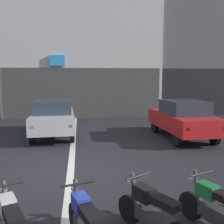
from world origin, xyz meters
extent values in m
plane|color=#232328|center=(0.00, 0.00, 0.00)|extent=(120.00, 120.00, 0.00)
cube|color=silver|center=(0.00, 6.00, 0.00)|extent=(0.20, 18.00, 0.01)
cube|color=silver|center=(0.56, 14.15, 6.97)|extent=(10.36, 8.56, 13.94)
cube|color=#454543|center=(0.56, 9.82, 1.60)|extent=(9.94, 0.10, 3.20)
cube|color=#3399F2|center=(-1.05, 9.75, 3.65)|extent=(0.93, 0.16, 0.64)
cube|color=#56565B|center=(10.06, 14.15, 8.30)|extent=(10.48, 8.04, 16.59)
cube|color=black|center=(10.06, 10.08, 1.60)|extent=(10.06, 0.10, 3.20)
cylinder|color=black|center=(-1.72, 5.91, 0.32)|extent=(0.21, 0.65, 0.64)
cylinder|color=black|center=(-0.17, 5.99, 0.32)|extent=(0.21, 0.65, 0.64)
cylinder|color=black|center=(-1.59, 3.32, 0.32)|extent=(0.21, 0.65, 0.64)
cylinder|color=black|center=(-0.04, 3.40, 0.32)|extent=(0.21, 0.65, 0.64)
cube|color=#B7BABF|center=(-0.88, 4.65, 0.75)|extent=(1.96, 4.18, 0.66)
cube|color=#2D3842|center=(-0.87, 4.50, 1.36)|extent=(1.65, 2.04, 0.56)
cube|color=red|center=(-1.48, 2.60, 0.80)|extent=(0.14, 0.07, 0.12)
cube|color=red|center=(-0.07, 2.67, 0.80)|extent=(0.14, 0.07, 0.12)
cylinder|color=black|center=(3.84, 4.87, 0.32)|extent=(0.21, 0.65, 0.64)
cylinder|color=black|center=(5.39, 4.93, 0.32)|extent=(0.21, 0.65, 0.64)
cylinder|color=black|center=(3.94, 2.27, 0.32)|extent=(0.21, 0.65, 0.64)
cylinder|color=black|center=(5.49, 2.33, 0.32)|extent=(0.21, 0.65, 0.64)
cube|color=red|center=(4.66, 3.60, 0.75)|extent=(1.92, 4.17, 0.66)
cube|color=#2D3842|center=(4.67, 3.45, 1.36)|extent=(1.63, 2.03, 0.56)
cube|color=red|center=(4.04, 1.55, 0.80)|extent=(0.14, 0.07, 0.12)
cube|color=red|center=(5.45, 1.61, 0.80)|extent=(0.14, 0.07, 0.12)
cylinder|color=black|center=(-0.99, -2.87, 0.26)|extent=(0.27, 0.50, 0.52)
cube|color=black|center=(-0.67, -3.59, 0.72)|extent=(0.44, 0.64, 0.12)
cube|color=silver|center=(-0.84, -3.21, 0.70)|extent=(0.35, 0.42, 0.24)
cylinder|color=#4C4C51|center=(-0.93, -3.01, 0.63)|extent=(0.16, 0.25, 0.70)
cylinder|color=black|center=(-0.90, -3.08, 0.95)|extent=(0.52, 0.25, 0.04)
sphere|color=silver|center=(-0.98, -2.89, 0.80)|extent=(0.12, 0.12, 0.12)
cylinder|color=black|center=(0.16, -2.94, 0.26)|extent=(0.22, 0.52, 0.52)
cube|color=black|center=(0.39, -3.69, 0.72)|extent=(0.39, 0.64, 0.12)
cube|color=#233DB7|center=(0.27, -3.30, 0.70)|extent=(0.32, 0.41, 0.24)
cylinder|color=#4C4C51|center=(0.20, -3.09, 0.63)|extent=(0.14, 0.25, 0.70)
cylinder|color=black|center=(0.23, -3.16, 0.95)|extent=(0.54, 0.20, 0.04)
sphere|color=silver|center=(0.17, -2.97, 0.80)|extent=(0.12, 0.12, 0.12)
cylinder|color=black|center=(1.13, -2.76, 0.26)|extent=(0.32, 0.49, 0.52)
cube|color=#38383D|center=(1.44, -3.30, 0.37)|extent=(0.54, 0.74, 0.22)
cube|color=black|center=(1.52, -3.44, 0.72)|extent=(0.49, 0.63, 0.12)
cube|color=black|center=(1.31, -3.08, 0.70)|extent=(0.37, 0.42, 0.24)
cylinder|color=#4C4C51|center=(1.20, -2.89, 0.63)|extent=(0.18, 0.24, 0.70)
cylinder|color=black|center=(1.24, -2.96, 0.95)|extent=(0.49, 0.31, 0.04)
sphere|color=silver|center=(1.14, -2.78, 0.80)|extent=(0.12, 0.12, 0.12)
cylinder|color=black|center=(2.28, -2.77, 0.26)|extent=(0.26, 0.51, 0.52)
cube|color=#38383D|center=(2.52, -3.34, 0.37)|extent=(0.47, 0.76, 0.22)
cube|color=#1E7238|center=(2.42, -3.11, 0.70)|extent=(0.34, 0.42, 0.24)
cylinder|color=#4C4C51|center=(2.34, -2.91, 0.63)|extent=(0.16, 0.25, 0.70)
cylinder|color=black|center=(2.37, -2.98, 0.95)|extent=(0.52, 0.24, 0.04)
sphere|color=silver|center=(2.29, -2.79, 0.80)|extent=(0.12, 0.12, 0.12)
camera|label=1|loc=(0.27, -7.17, 2.62)|focal=42.41mm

